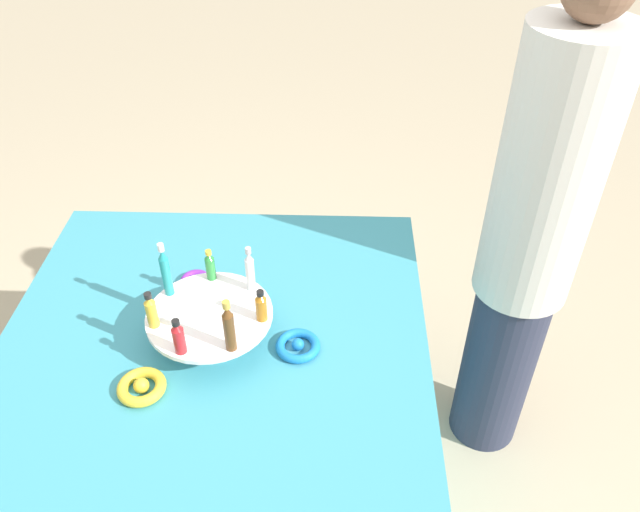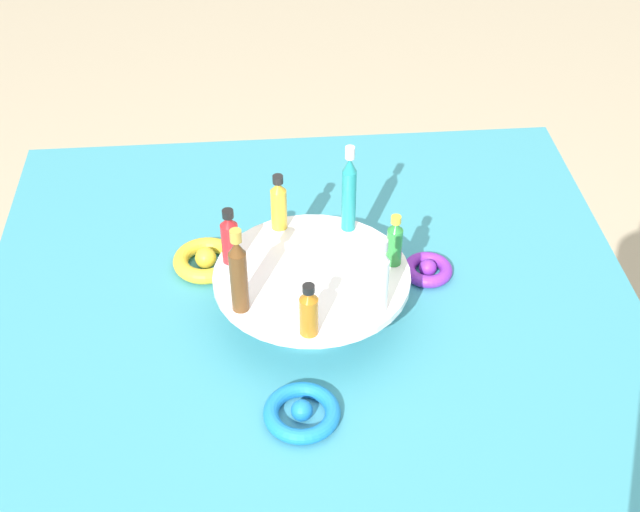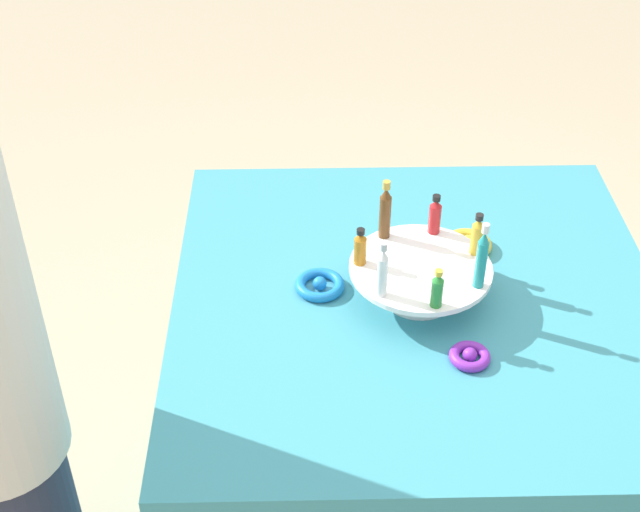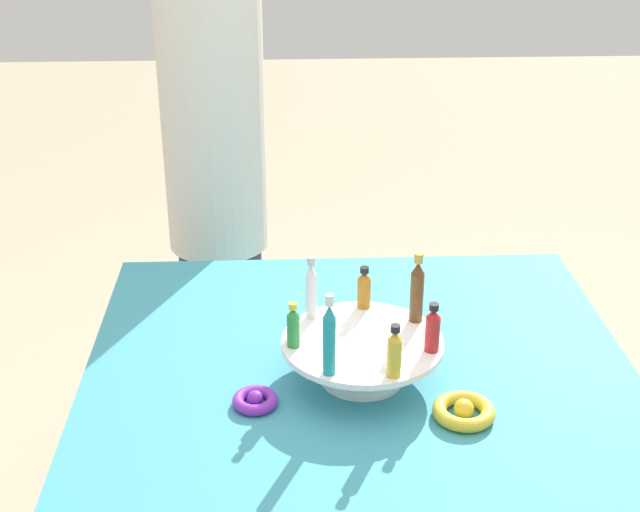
% 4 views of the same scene
% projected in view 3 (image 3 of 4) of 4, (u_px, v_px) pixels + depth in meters
% --- Properties ---
extents(party_table, '(1.06, 1.06, 0.76)m').
position_uv_depth(party_table, '(408.00, 417.00, 2.16)').
color(party_table, teal).
rests_on(party_table, ground_plane).
extents(display_stand, '(0.30, 0.30, 0.08)m').
position_uv_depth(display_stand, '(420.00, 275.00, 1.89)').
color(display_stand, white).
rests_on(display_stand, party_table).
extents(bottle_green, '(0.02, 0.02, 0.09)m').
position_uv_depth(bottle_green, '(437.00, 289.00, 1.75)').
color(bottle_green, '#288438').
rests_on(bottle_green, display_stand).
extents(bottle_teal, '(0.02, 0.02, 0.15)m').
position_uv_depth(bottle_teal, '(482.00, 258.00, 1.78)').
color(bottle_teal, teal).
rests_on(bottle_teal, display_stand).
extents(bottle_gold, '(0.03, 0.03, 0.10)m').
position_uv_depth(bottle_gold, '(477.00, 235.00, 1.88)').
color(bottle_gold, gold).
rests_on(bottle_gold, display_stand).
extents(bottle_red, '(0.03, 0.03, 0.10)m').
position_uv_depth(bottle_red, '(435.00, 215.00, 1.95)').
color(bottle_red, '#B21E23').
rests_on(bottle_red, display_stand).
extents(bottle_brown, '(0.03, 0.03, 0.14)m').
position_uv_depth(bottle_brown, '(385.00, 211.00, 1.92)').
color(bottle_brown, brown).
rests_on(bottle_brown, display_stand).
extents(bottle_amber, '(0.03, 0.03, 0.09)m').
position_uv_depth(bottle_amber, '(360.00, 248.00, 1.86)').
color(bottle_amber, '#AD6B19').
rests_on(bottle_amber, display_stand).
extents(bottle_clear, '(0.02, 0.02, 0.13)m').
position_uv_depth(bottle_clear, '(382.00, 271.00, 1.76)').
color(bottle_clear, silver).
rests_on(bottle_clear, display_stand).
extents(ribbon_bow_gold, '(0.11, 0.11, 0.04)m').
position_uv_depth(ribbon_bow_gold, '(468.00, 244.00, 2.05)').
color(ribbon_bow_gold, gold).
rests_on(ribbon_bow_gold, party_table).
extents(ribbon_bow_blue, '(0.11, 0.11, 0.03)m').
position_uv_depth(ribbon_bow_blue, '(320.00, 285.00, 1.94)').
color(ribbon_bow_blue, blue).
rests_on(ribbon_bow_blue, party_table).
extents(ribbon_bow_purple, '(0.08, 0.08, 0.03)m').
position_uv_depth(ribbon_bow_purple, '(470.00, 356.00, 1.76)').
color(ribbon_bow_purple, purple).
rests_on(ribbon_bow_purple, party_table).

